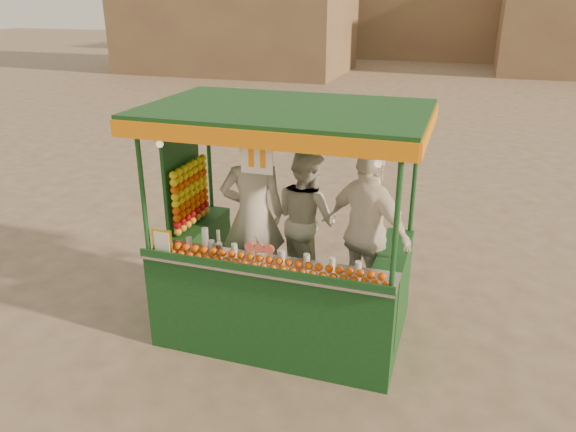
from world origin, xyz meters
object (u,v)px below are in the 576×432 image
(juice_cart, at_px, (276,268))
(vendor_right, at_px, (368,232))
(vendor_middle, at_px, (306,219))
(vendor_left, at_px, (253,215))

(juice_cart, distance_m, vendor_right, 0.99)
(juice_cart, xyz_separation_m, vendor_middle, (0.12, 0.66, 0.29))
(vendor_middle, bearing_deg, vendor_left, 75.46)
(vendor_left, bearing_deg, vendor_right, 157.53)
(juice_cart, relative_size, vendor_right, 1.51)
(vendor_middle, distance_m, vendor_right, 0.83)
(vendor_middle, bearing_deg, juice_cart, 115.99)
(juice_cart, distance_m, vendor_middle, 0.74)
(juice_cart, relative_size, vendor_left, 1.43)
(juice_cart, height_order, vendor_left, juice_cart)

